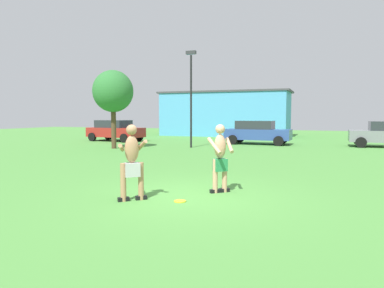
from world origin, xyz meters
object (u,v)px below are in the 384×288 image
object	(u,v)px
car_blue_mid_lot	(257,132)
tree_left_field	(113,92)
player_in_gray	(132,161)
lamp_post	(191,89)
player_near	(220,157)
frisbee	(180,201)
car_red_far_end	(115,130)

from	to	relation	value
car_blue_mid_lot	tree_left_field	distance (m)	9.82
car_blue_mid_lot	player_in_gray	bearing A→B (deg)	-89.39
lamp_post	player_near	bearing A→B (deg)	-65.78
player_in_gray	lamp_post	world-z (taller)	lamp_post
lamp_post	frisbee	bearing A→B (deg)	-70.21
player_near	car_red_far_end	world-z (taller)	player_near
player_in_gray	lamp_post	xyz separation A→B (m)	(-3.47, 12.88, 2.60)
frisbee	tree_left_field	xyz separation A→B (m)	(-8.57, 10.46, 3.30)
frisbee	tree_left_field	size ratio (longest dim) A/B	0.06
frisbee	car_red_far_end	size ratio (longest dim) A/B	0.06
frisbee	tree_left_field	world-z (taller)	tree_left_field
player_near	player_in_gray	distance (m)	2.23
car_red_far_end	tree_left_field	world-z (taller)	tree_left_field
player_near	player_in_gray	world-z (taller)	player_in_gray
frisbee	car_red_far_end	bearing A→B (deg)	127.16
frisbee	car_blue_mid_lot	distance (m)	16.58
frisbee	car_red_far_end	world-z (taller)	car_red_far_end
frisbee	car_blue_mid_lot	bearing A→B (deg)	94.33
player_near	frisbee	size ratio (longest dim) A/B	6.16
car_blue_mid_lot	tree_left_field	world-z (taller)	tree_left_field
car_red_far_end	car_blue_mid_lot	bearing A→B (deg)	4.87
player_in_gray	car_blue_mid_lot	xyz separation A→B (m)	(-0.18, 16.78, -0.10)
player_near	car_blue_mid_lot	bearing A→B (deg)	96.83
frisbee	lamp_post	distance (m)	13.86
player_near	car_red_far_end	size ratio (longest dim) A/B	0.38
frisbee	lamp_post	size ratio (longest dim) A/B	0.05
lamp_post	tree_left_field	bearing A→B (deg)	-151.89
player_in_gray	car_blue_mid_lot	world-z (taller)	player_in_gray
frisbee	tree_left_field	distance (m)	13.92
player_near	car_blue_mid_lot	xyz separation A→B (m)	(-1.83, 15.27, -0.08)
player_in_gray	tree_left_field	size ratio (longest dim) A/B	0.38
player_near	tree_left_field	world-z (taller)	tree_left_field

